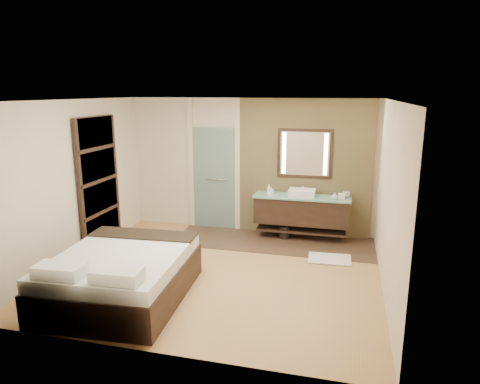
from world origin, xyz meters
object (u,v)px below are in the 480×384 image
(vanity, at_px, (302,210))
(waste_bin, at_px, (285,232))
(bed, at_px, (122,275))
(mirror_unit, at_px, (305,154))

(vanity, distance_m, waste_bin, 0.55)
(bed, height_order, waste_bin, bed)
(bed, relative_size, waste_bin, 8.57)
(mirror_unit, distance_m, bed, 4.16)
(vanity, xyz_separation_m, waste_bin, (-0.31, -0.07, -0.45))
(vanity, xyz_separation_m, mirror_unit, (0.00, 0.24, 1.07))
(vanity, relative_size, mirror_unit, 1.75)
(bed, distance_m, waste_bin, 3.53)
(vanity, height_order, bed, vanity)
(waste_bin, bearing_deg, mirror_unit, 44.74)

